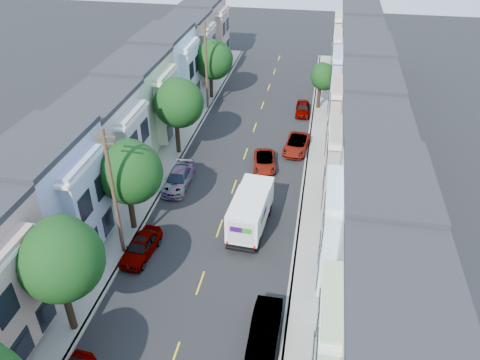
{
  "coord_description": "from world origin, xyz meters",
  "views": [
    {
      "loc": [
        6.78,
        -21.98,
        23.13
      ],
      "look_at": [
        0.93,
        9.84,
        2.2
      ],
      "focal_mm": 35.0,
      "sensor_mm": 36.0,
      "label": 1
    }
  ],
  "objects_px": {
    "tree_c": "(130,173)",
    "tree_d": "(178,103)",
    "tree_b": "(60,260)",
    "utility_pole_far": "(206,67)",
    "utility_pole_near": "(114,195)",
    "lead_sedan": "(265,162)",
    "parked_right_b": "(265,329)",
    "tree_e": "(213,60)",
    "parked_right_d": "(303,109)",
    "fedex_truck": "(251,210)",
    "parked_left_c": "(141,247)",
    "parked_left_d": "(178,179)",
    "parked_right_c": "(296,145)",
    "tree_far_r": "(323,77)"
  },
  "relations": [
    {
      "from": "utility_pole_far",
      "to": "parked_right_b",
      "type": "bearing_deg",
      "value": -70.51
    },
    {
      "from": "tree_d",
      "to": "parked_left_d",
      "type": "distance_m",
      "value": 7.55
    },
    {
      "from": "tree_d",
      "to": "parked_right_c",
      "type": "xyz_separation_m",
      "value": [
        11.2,
        2.59,
        -4.69
      ]
    },
    {
      "from": "tree_d",
      "to": "parked_left_c",
      "type": "bearing_deg",
      "value": -84.66
    },
    {
      "from": "tree_b",
      "to": "fedex_truck",
      "type": "distance_m",
      "value": 15.04
    },
    {
      "from": "fedex_truck",
      "to": "parked_right_d",
      "type": "relative_size",
      "value": 1.54
    },
    {
      "from": "parked_right_d",
      "to": "parked_left_d",
      "type": "bearing_deg",
      "value": -121.67
    },
    {
      "from": "tree_c",
      "to": "parked_right_c",
      "type": "xyz_separation_m",
      "value": [
        11.2,
        14.75,
        -4.49
      ]
    },
    {
      "from": "tree_c",
      "to": "tree_d",
      "type": "relative_size",
      "value": 0.97
    },
    {
      "from": "utility_pole_far",
      "to": "parked_left_c",
      "type": "height_order",
      "value": "utility_pole_far"
    },
    {
      "from": "tree_d",
      "to": "parked_left_d",
      "type": "bearing_deg",
      "value": -76.38
    },
    {
      "from": "tree_far_r",
      "to": "parked_right_b",
      "type": "relative_size",
      "value": 1.2
    },
    {
      "from": "tree_c",
      "to": "tree_d",
      "type": "height_order",
      "value": "tree_d"
    },
    {
      "from": "tree_e",
      "to": "parked_right_d",
      "type": "distance_m",
      "value": 12.27
    },
    {
      "from": "tree_c",
      "to": "fedex_truck",
      "type": "height_order",
      "value": "tree_c"
    },
    {
      "from": "utility_pole_near",
      "to": "lead_sedan",
      "type": "xyz_separation_m",
      "value": [
        8.49,
        13.82,
        -4.54
      ]
    },
    {
      "from": "tree_b",
      "to": "tree_e",
      "type": "bearing_deg",
      "value": 90.0
    },
    {
      "from": "tree_d",
      "to": "fedex_truck",
      "type": "bearing_deg",
      "value": -50.29
    },
    {
      "from": "parked_right_c",
      "to": "parked_left_d",
      "type": "bearing_deg",
      "value": -133.65
    },
    {
      "from": "tree_d",
      "to": "parked_right_c",
      "type": "bearing_deg",
      "value": 13.0
    },
    {
      "from": "utility_pole_near",
      "to": "fedex_truck",
      "type": "height_order",
      "value": "utility_pole_near"
    },
    {
      "from": "lead_sedan",
      "to": "tree_d",
      "type": "bearing_deg",
      "value": 163.36
    },
    {
      "from": "lead_sedan",
      "to": "parked_left_d",
      "type": "xyz_separation_m",
      "value": [
        -7.09,
        -4.61,
        0.12
      ]
    },
    {
      "from": "parked_left_d",
      "to": "parked_right_b",
      "type": "distance_m",
      "value": 17.8
    },
    {
      "from": "tree_b",
      "to": "lead_sedan",
      "type": "bearing_deg",
      "value": 67.88
    },
    {
      "from": "parked_left_d",
      "to": "parked_right_d",
      "type": "relative_size",
      "value": 1.17
    },
    {
      "from": "parked_left_c",
      "to": "tree_b",
      "type": "bearing_deg",
      "value": -95.5
    },
    {
      "from": "tree_e",
      "to": "fedex_truck",
      "type": "relative_size",
      "value": 1.13
    },
    {
      "from": "tree_far_r",
      "to": "parked_right_c",
      "type": "height_order",
      "value": "tree_far_r"
    },
    {
      "from": "fedex_truck",
      "to": "parked_left_d",
      "type": "distance_m",
      "value": 8.67
    },
    {
      "from": "utility_pole_near",
      "to": "parked_left_c",
      "type": "bearing_deg",
      "value": 0.28
    },
    {
      "from": "lead_sedan",
      "to": "utility_pole_near",
      "type": "bearing_deg",
      "value": -130.33
    },
    {
      "from": "tree_b",
      "to": "parked_right_d",
      "type": "distance_m",
      "value": 35.72
    },
    {
      "from": "utility_pole_near",
      "to": "fedex_truck",
      "type": "relative_size",
      "value": 1.56
    },
    {
      "from": "tree_e",
      "to": "fedex_truck",
      "type": "distance_m",
      "value": 26.3
    },
    {
      "from": "utility_pole_far",
      "to": "parked_right_b",
      "type": "height_order",
      "value": "utility_pole_far"
    },
    {
      "from": "lead_sedan",
      "to": "parked_right_d",
      "type": "height_order",
      "value": "parked_right_d"
    },
    {
      "from": "tree_b",
      "to": "utility_pole_far",
      "type": "xyz_separation_m",
      "value": [
        0.0,
        33.08,
        -0.48
      ]
    },
    {
      "from": "utility_pole_far",
      "to": "parked_left_d",
      "type": "relative_size",
      "value": 2.06
    },
    {
      "from": "lead_sedan",
      "to": "parked_left_c",
      "type": "height_order",
      "value": "parked_left_c"
    },
    {
      "from": "parked_right_b",
      "to": "tree_far_r",
      "type": "bearing_deg",
      "value": 87.37
    },
    {
      "from": "lead_sedan",
      "to": "parked_right_b",
      "type": "height_order",
      "value": "parked_right_b"
    },
    {
      "from": "tree_b",
      "to": "utility_pole_near",
      "type": "distance_m",
      "value": 7.1
    },
    {
      "from": "tree_e",
      "to": "parked_right_d",
      "type": "bearing_deg",
      "value": -13.69
    },
    {
      "from": "parked_left_c",
      "to": "tree_far_r",
      "type": "bearing_deg",
      "value": 73.11
    },
    {
      "from": "parked_right_b",
      "to": "tree_b",
      "type": "bearing_deg",
      "value": -171.98
    },
    {
      "from": "utility_pole_near",
      "to": "utility_pole_far",
      "type": "height_order",
      "value": "same"
    },
    {
      "from": "utility_pole_near",
      "to": "tree_c",
      "type": "bearing_deg",
      "value": 90.04
    },
    {
      "from": "parked_left_c",
      "to": "tree_d",
      "type": "bearing_deg",
      "value": 101.04
    },
    {
      "from": "tree_b",
      "to": "tree_far_r",
      "type": "xyz_separation_m",
      "value": [
        13.2,
        35.45,
        -1.72
      ]
    }
  ]
}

